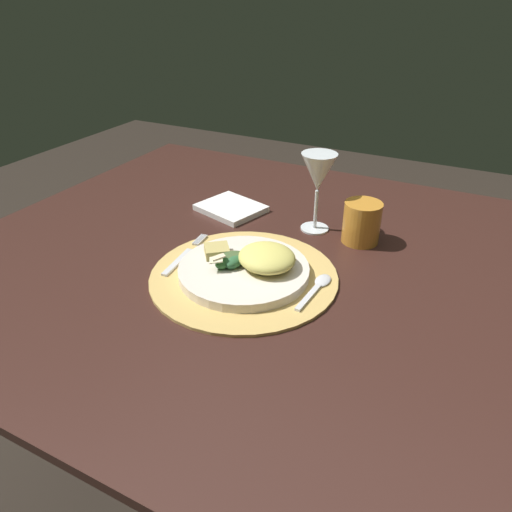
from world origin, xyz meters
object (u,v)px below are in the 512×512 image
Objects in this scene: amber_tumbler at (362,222)px; wine_glass at (318,175)px; spoon at (318,286)px; napkin at (231,208)px; fork at (184,256)px; dining_table at (299,314)px; dinner_plate at (244,270)px.

wine_glass is at bearing 175.16° from amber_tumbler.
spoon is 0.38m from napkin.
fork is 0.25m from napkin.
spoon is 0.73× the size of wine_glass.
wine_glass is (-0.09, 0.22, 0.12)m from spoon.
wine_glass reaches higher than napkin.
napkin is at bearing 179.91° from wine_glass.
fork reaches higher than dining_table.
wine_glass reaches higher than fork.
napkin is at bearing 124.26° from dinner_plate.
napkin reaches higher than fork.
dining_table is 16.03× the size of amber_tumbler.
dining_table is 0.18m from dinner_plate.
napkin is at bearing 178.34° from amber_tumbler.
dinner_plate is 2.77× the size of amber_tumbler.
wine_glass is at bearing 101.71° from dining_table.
napkin reaches higher than dining_table.
napkin is (-0.17, 0.25, -0.01)m from dinner_plate.
dinner_plate is 0.30m from napkin.
spoon is at bearing -35.92° from napkin.
fork is 0.28m from spoon.
amber_tumbler is at bearing 39.14° from fork.
amber_tumbler is at bearing -4.84° from wine_glass.
wine_glass is (0.22, -0.00, 0.12)m from napkin.
napkin is (-0.31, 0.22, -0.00)m from spoon.
wine_glass reaches higher than amber_tumbler.
dinner_plate is 1.91× the size of spoon.
wine_glass is 0.14m from amber_tumbler.
dinner_plate is 1.71× the size of napkin.
fork is at bearing 178.98° from dinner_plate.
dining_table is 11.07× the size of spoon.
dining_table is at bearing -116.51° from amber_tumbler.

